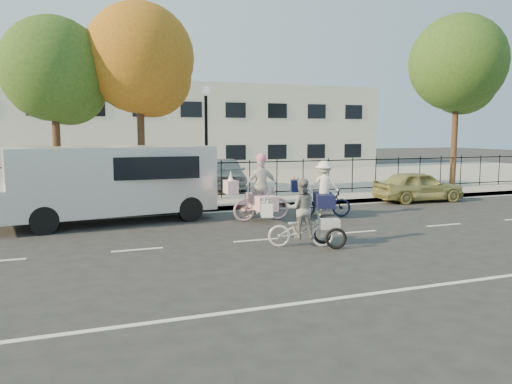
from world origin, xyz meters
name	(u,v)px	position (x,y,z in m)	size (l,w,h in m)	color
ground	(256,240)	(0.00, 0.00, 0.00)	(120.00, 120.00, 0.00)	#333334
road_markings	(256,240)	(0.00, 0.00, 0.01)	(60.00, 9.52, 0.01)	silver
curb	(206,209)	(0.00, 5.05, 0.07)	(60.00, 0.10, 0.15)	#A8A399
sidewalk	(199,205)	(0.00, 6.10, 0.07)	(60.00, 2.20, 0.15)	#A8A399
parking_lot	(159,182)	(0.00, 15.00, 0.07)	(60.00, 15.60, 0.15)	#A8A399
iron_fence	(192,180)	(0.00, 7.20, 0.90)	(58.00, 0.06, 1.50)	black
building	(134,129)	(0.00, 25.00, 3.00)	(34.00, 10.00, 6.00)	silver
lamppost	(206,123)	(0.50, 6.80, 3.11)	(0.36, 0.36, 4.33)	black
street_sign	(145,169)	(-1.85, 6.80, 1.42)	(0.85, 0.06, 1.80)	black
zebra_trike	(301,221)	(0.78, -1.03, 0.64)	(1.94, 1.21, 1.67)	white
unicorn_bike	(260,196)	(1.11, 2.60, 0.78)	(2.09, 1.45, 2.12)	#D09EAB
bull_bike	(323,195)	(3.32, 2.63, 0.73)	(2.03, 1.44, 1.84)	black
white_van	(109,181)	(-3.32, 3.99, 1.29)	(6.82, 3.03, 2.33)	silver
gold_sedan	(418,186)	(8.60, 4.50, 0.61)	(1.45, 3.61, 1.23)	tan
pedestrian	(71,182)	(-4.41, 6.59, 1.06)	(0.66, 0.44, 1.82)	black
lot_car_c	(117,176)	(-2.48, 11.08, 0.82)	(1.42, 4.06, 1.34)	#4A4B51
lot_car_d	(226,173)	(2.35, 10.41, 0.88)	(1.72, 4.28, 1.46)	#9EA2A6
tree_west	(58,75)	(-4.70, 8.05, 4.84)	(3.77, 3.77, 6.91)	#442D1D
tree_mid	(143,64)	(-1.66, 7.92, 5.34)	(4.16, 4.16, 7.63)	#442D1D
tree_east	(459,68)	(12.95, 7.36, 5.76)	(4.48, 4.48, 8.22)	#442D1D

